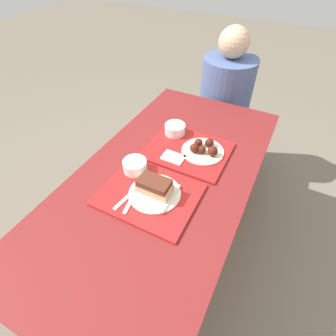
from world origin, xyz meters
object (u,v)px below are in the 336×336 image
Objects in this scene: tray_near at (149,195)px; wings_plate_far at (203,149)px; bowl_coleslaw_near at (135,165)px; tray_far at (188,150)px; person_seated_across at (227,86)px; bowl_coleslaw_far at (175,128)px; brisket_sandwich_plate at (155,189)px.

wings_plate_far reaches higher than tray_near.
bowl_coleslaw_near is at bearing -131.11° from wings_plate_far.
tray_far is at bearing -165.61° from wings_plate_far.
tray_near is 0.62× the size of person_seated_across.
wings_plate_far reaches higher than tray_far.
person_seated_across reaches higher than bowl_coleslaw_far.
tray_near is 1.92× the size of wings_plate_far.
brisket_sandwich_plate is at bearing -102.83° from wings_plate_far.
brisket_sandwich_plate reaches higher than bowl_coleslaw_near.
tray_far is at bearing -86.92° from person_seated_across.
tray_far is 3.70× the size of bowl_coleslaw_far.
tray_far is 0.35m from brisket_sandwich_plate.
person_seated_across is at bearing 83.59° from bowl_coleslaw_near.
bowl_coleslaw_far is at bearing -96.62° from person_seated_across.
person_seated_across is at bearing 93.08° from tray_far.
wings_plate_far is 0.32× the size of person_seated_across.
tray_far is 0.31m from bowl_coleslaw_near.
wings_plate_far is (0.20, -0.08, -0.01)m from bowl_coleslaw_far.
wings_plate_far is at bearing 77.17° from brisket_sandwich_plate.
bowl_coleslaw_near is at bearing -96.00° from bowl_coleslaw_far.
wings_plate_far is at bearing 48.89° from bowl_coleslaw_near.
brisket_sandwich_plate is at bearing -88.06° from person_seated_across.
wings_plate_far is at bearing 14.39° from tray_far.
tray_far is 0.09m from wings_plate_far.
bowl_coleslaw_near is 0.50× the size of brisket_sandwich_plate.
bowl_coleslaw_near is (-0.16, -0.26, 0.04)m from tray_far.
brisket_sandwich_plate is (0.16, -0.09, -0.00)m from bowl_coleslaw_near.
tray_near is 1.83× the size of brisket_sandwich_plate.
bowl_coleslaw_near is 1.00× the size of bowl_coleslaw_far.
bowl_coleslaw_near is at bearing 150.12° from brisket_sandwich_plate.
bowl_coleslaw_far is at bearing 158.19° from wings_plate_far.
brisket_sandwich_plate is at bearing -75.01° from bowl_coleslaw_far.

